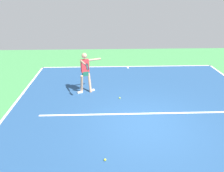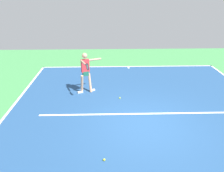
{
  "view_description": "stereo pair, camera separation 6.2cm",
  "coord_description": "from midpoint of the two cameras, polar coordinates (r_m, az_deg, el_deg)",
  "views": [
    {
      "loc": [
        1.44,
        6.46,
        4.36
      ],
      "look_at": [
        1.14,
        -1.42,
        0.9
      ],
      "focal_mm": 35.47,
      "sensor_mm": 36.0,
      "label": 1
    },
    {
      "loc": [
        1.37,
        6.47,
        4.36
      ],
      "look_at": [
        1.14,
        -1.42,
        0.9
      ],
      "focal_mm": 35.47,
      "sensor_mm": 36.0,
      "label": 2
    }
  ],
  "objects": [
    {
      "name": "ground_plane",
      "position": [
        7.92,
        8.58,
        -10.0
      ],
      "size": [
        21.53,
        21.53,
        0.0
      ],
      "primitive_type": "plane",
      "color": "#428E4C"
    },
    {
      "name": "tennis_player",
      "position": [
        9.87,
        -7.04,
        4.1
      ],
      "size": [
        1.11,
        1.38,
        1.86
      ],
      "rotation": [
        0.0,
        0.0,
        0.37
      ],
      "color": "tan",
      "rests_on": "ground_plane"
    },
    {
      "name": "court_line_centre_mark",
      "position": [
        13.49,
        3.99,
        4.79
      ],
      "size": [
        0.1,
        0.3,
        0.01
      ],
      "primitive_type": "cube",
      "color": "white",
      "rests_on": "ground_plane"
    },
    {
      "name": "court_line_service",
      "position": [
        8.58,
        7.66,
        -7.06
      ],
      "size": [
        7.84,
        0.1,
        0.01
      ],
      "primitive_type": "cube",
      "color": "white",
      "rests_on": "ground_plane"
    },
    {
      "name": "tennis_ball_centre_court",
      "position": [
        9.61,
        1.82,
        -3.1
      ],
      "size": [
        0.07,
        0.07,
        0.07
      ],
      "primitive_type": "sphere",
      "color": "#CCE033",
      "rests_on": "ground_plane"
    },
    {
      "name": "court_surface",
      "position": [
        7.92,
        8.59,
        -9.99
      ],
      "size": [
        10.45,
        12.95,
        0.0
      ],
      "primitive_type": "cube",
      "color": "navy",
      "rests_on": "ground_plane"
    },
    {
      "name": "court_line_baseline_near",
      "position": [
        13.68,
        3.9,
        5.06
      ],
      "size": [
        10.45,
        0.1,
        0.01
      ],
      "primitive_type": "cube",
      "color": "white",
      "rests_on": "ground_plane"
    },
    {
      "name": "tennis_ball_near_service_line",
      "position": [
        6.45,
        -2.09,
        -18.47
      ],
      "size": [
        0.07,
        0.07,
        0.07
      ],
      "primitive_type": "sphere",
      "color": "yellow",
      "rests_on": "ground_plane"
    }
  ]
}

